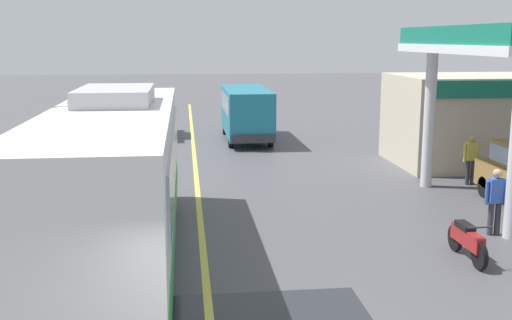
{
  "coord_description": "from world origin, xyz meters",
  "views": [
    {
      "loc": [
        -0.34,
        -6.1,
        4.76
      ],
      "look_at": [
        1.5,
        10.0,
        1.6
      ],
      "focal_mm": 43.82,
      "sensor_mm": 36.0,
      "label": 1
    }
  ],
  "objects_px": {
    "minibus_opposing_lane": "(246,109)",
    "pedestrian_near_pump": "(471,157)",
    "motorcycle_parked_forecourt": "(467,240)",
    "coach_bus_main": "(114,184)",
    "pedestrian_by_shop": "(496,198)",
    "car_trailing_behind_bus": "(153,116)"
  },
  "relations": [
    {
      "from": "pedestrian_near_pump",
      "to": "car_trailing_behind_bus",
      "type": "height_order",
      "value": "car_trailing_behind_bus"
    },
    {
      "from": "pedestrian_near_pump",
      "to": "motorcycle_parked_forecourt",
      "type": "bearing_deg",
      "value": -115.69
    },
    {
      "from": "pedestrian_near_pump",
      "to": "minibus_opposing_lane",
      "type": "bearing_deg",
      "value": 122.83
    },
    {
      "from": "motorcycle_parked_forecourt",
      "to": "pedestrian_near_pump",
      "type": "height_order",
      "value": "pedestrian_near_pump"
    },
    {
      "from": "minibus_opposing_lane",
      "to": "pedestrian_near_pump",
      "type": "bearing_deg",
      "value": -57.17
    },
    {
      "from": "minibus_opposing_lane",
      "to": "pedestrian_near_pump",
      "type": "xyz_separation_m",
      "value": [
        6.46,
        -10.01,
        -0.54
      ]
    },
    {
      "from": "coach_bus_main",
      "to": "minibus_opposing_lane",
      "type": "distance_m",
      "value": 16.62
    },
    {
      "from": "coach_bus_main",
      "to": "pedestrian_by_shop",
      "type": "distance_m",
      "value": 9.1
    },
    {
      "from": "minibus_opposing_lane",
      "to": "car_trailing_behind_bus",
      "type": "distance_m",
      "value": 4.84
    },
    {
      "from": "coach_bus_main",
      "to": "pedestrian_by_shop",
      "type": "height_order",
      "value": "coach_bus_main"
    },
    {
      "from": "pedestrian_by_shop",
      "to": "car_trailing_behind_bus",
      "type": "bearing_deg",
      "value": 118.06
    },
    {
      "from": "motorcycle_parked_forecourt",
      "to": "pedestrian_near_pump",
      "type": "relative_size",
      "value": 1.08
    },
    {
      "from": "coach_bus_main",
      "to": "minibus_opposing_lane",
      "type": "bearing_deg",
      "value": 74.58
    },
    {
      "from": "pedestrian_near_pump",
      "to": "pedestrian_by_shop",
      "type": "distance_m",
      "value": 5.54
    },
    {
      "from": "minibus_opposing_lane",
      "to": "pedestrian_near_pump",
      "type": "relative_size",
      "value": 3.69
    },
    {
      "from": "motorcycle_parked_forecourt",
      "to": "pedestrian_by_shop",
      "type": "relative_size",
      "value": 1.08
    },
    {
      "from": "minibus_opposing_lane",
      "to": "motorcycle_parked_forecourt",
      "type": "bearing_deg",
      "value": -79.31
    },
    {
      "from": "coach_bus_main",
      "to": "pedestrian_by_shop",
      "type": "relative_size",
      "value": 6.65
    },
    {
      "from": "coach_bus_main",
      "to": "minibus_opposing_lane",
      "type": "relative_size",
      "value": 1.8
    },
    {
      "from": "car_trailing_behind_bus",
      "to": "minibus_opposing_lane",
      "type": "bearing_deg",
      "value": -22.03
    },
    {
      "from": "minibus_opposing_lane",
      "to": "motorcycle_parked_forecourt",
      "type": "distance_m",
      "value": 17.15
    },
    {
      "from": "coach_bus_main",
      "to": "car_trailing_behind_bus",
      "type": "xyz_separation_m",
      "value": [
        -0.05,
        17.83,
        -0.71
      ]
    }
  ]
}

